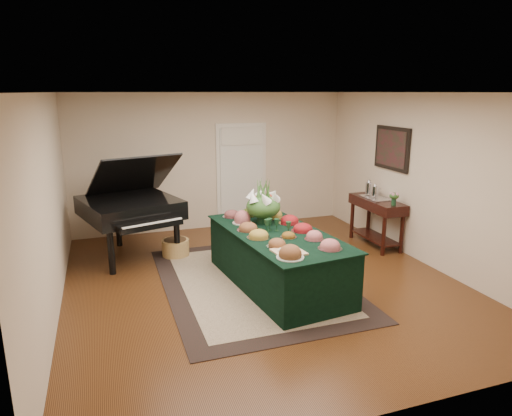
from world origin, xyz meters
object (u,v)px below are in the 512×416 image
object	(u,v)px
grand_piano	(131,206)
mahogany_sideboard	(377,210)
floral_centerpiece	(263,202)
buffet_table	(277,259)

from	to	relation	value
grand_piano	mahogany_sideboard	distance (m)	4.28
floral_centerpiece	buffet_table	bearing A→B (deg)	-86.71
mahogany_sideboard	buffet_table	bearing A→B (deg)	-155.29
floral_centerpiece	grand_piano	bearing A→B (deg)	142.87
buffet_table	mahogany_sideboard	bearing A→B (deg)	24.71
buffet_table	mahogany_sideboard	size ratio (longest dim) A/B	2.15
buffet_table	grand_piano	bearing A→B (deg)	134.42
buffet_table	floral_centerpiece	size ratio (longest dim) A/B	4.90
floral_centerpiece	grand_piano	distance (m)	2.32
buffet_table	floral_centerpiece	distance (m)	0.88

